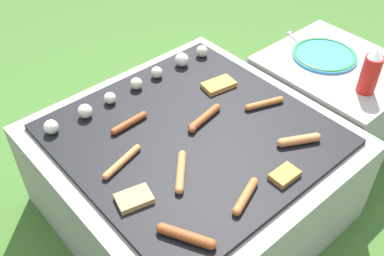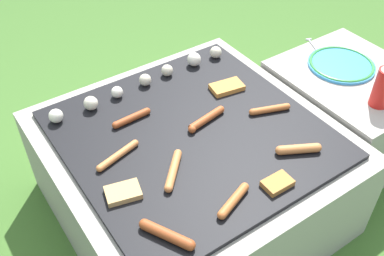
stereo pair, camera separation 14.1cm
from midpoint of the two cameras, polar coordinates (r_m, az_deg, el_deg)
ground_plane at (r=1.88m, az=2.18°, el=-10.04°), size 14.00×14.00×0.00m
grill at (r=1.73m, az=2.35°, el=-5.80°), size 0.97×0.97×0.42m
side_ledge at (r=2.11m, az=20.58°, el=1.63°), size 0.51×0.59×0.42m
sausage_front_left at (r=1.49m, az=-6.73°, el=-3.59°), size 0.17×0.06×0.02m
sausage_mid_left at (r=1.61m, az=4.31°, el=1.07°), size 0.18×0.05×0.03m
sausage_back_center at (r=1.55m, az=15.94°, el=-2.69°), size 0.14×0.09×0.03m
sausage_back_left at (r=1.27m, az=0.02°, el=-13.53°), size 0.10×0.16×0.03m
sausage_back_right at (r=1.43m, az=0.44°, el=-5.50°), size 0.13×0.14×0.03m
sausage_mid_right at (r=1.36m, az=8.30°, el=-9.25°), size 0.15×0.07×0.03m
sausage_front_center at (r=1.62m, az=-5.22°, el=1.17°), size 0.16×0.03×0.03m
sausage_front_right at (r=1.69m, az=12.22°, el=2.26°), size 0.15×0.07×0.02m
bread_slice_center at (r=1.78m, az=6.73°, el=5.10°), size 0.14×0.09×0.02m
bread_slice_right at (r=1.44m, az=13.60°, el=-6.96°), size 0.09×0.06×0.02m
bread_slice_left at (r=1.38m, az=-5.84°, el=-8.29°), size 0.12×0.10×0.02m
mushroom_row at (r=1.78m, az=-3.59°, el=6.06°), size 0.78×0.08×0.06m
plate_colorful at (r=2.02m, az=20.38°, el=7.52°), size 0.28×0.28×0.02m
condiment_bottle at (r=1.81m, az=25.29°, el=4.86°), size 0.07×0.07×0.19m
fork_utensil at (r=2.09m, az=17.49°, el=9.33°), size 0.10×0.21×0.01m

